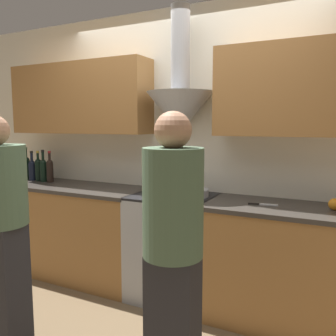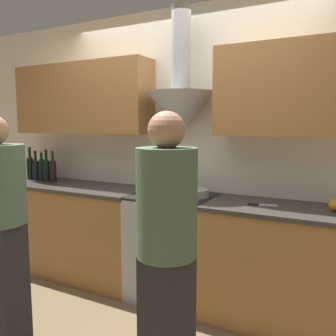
{
  "view_description": "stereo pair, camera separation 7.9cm",
  "coord_description": "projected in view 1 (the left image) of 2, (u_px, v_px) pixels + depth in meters",
  "views": [
    {
      "loc": [
        1.32,
        -2.4,
        1.54
      ],
      "look_at": [
        0.0,
        0.23,
        1.18
      ],
      "focal_mm": 38.0,
      "sensor_mm": 36.0,
      "label": 1
    },
    {
      "loc": [
        1.39,
        -2.36,
        1.54
      ],
      "look_at": [
        0.0,
        0.23,
        1.18
      ],
      "focal_mm": 38.0,
      "sensor_mm": 36.0,
      "label": 2
    }
  ],
  "objects": [
    {
      "name": "ground_plane",
      "position": [
        155.0,
        314.0,
        2.9
      ],
      "size": [
        12.0,
        12.0,
        0.0
      ],
      "primitive_type": "plane",
      "color": "brown"
    },
    {
      "name": "wine_bottle_0",
      "position": [
        26.0,
        167.0,
        3.94
      ],
      "size": [
        0.08,
        0.08,
        0.36
      ],
      "color": "black",
      "rests_on": "counter_left"
    },
    {
      "name": "wine_bottle_4",
      "position": [
        50.0,
        169.0,
        3.78
      ],
      "size": [
        0.07,
        0.07,
        0.33
      ],
      "color": "black",
      "rests_on": "counter_left"
    },
    {
      "name": "orange_fruit",
      "position": [
        334.0,
        204.0,
        2.55
      ],
      "size": [
        0.08,
        0.08,
        0.08
      ],
      "color": "orange",
      "rests_on": "counter_right"
    },
    {
      "name": "person_foreground_right",
      "position": [
        173.0,
        252.0,
        1.82
      ],
      "size": [
        0.31,
        0.31,
        1.61
      ],
      "color": "#28282D",
      "rests_on": "ground_plane"
    },
    {
      "name": "counter_left",
      "position": [
        74.0,
        230.0,
        3.65
      ],
      "size": [
        1.6,
        0.62,
        0.93
      ],
      "color": "#9E6B38",
      "rests_on": "ground_plane"
    },
    {
      "name": "wine_bottle_3",
      "position": [
        43.0,
        169.0,
        3.81
      ],
      "size": [
        0.07,
        0.07,
        0.34
      ],
      "color": "black",
      "rests_on": "counter_left"
    },
    {
      "name": "wine_bottle_1",
      "position": [
        32.0,
        169.0,
        3.9
      ],
      "size": [
        0.08,
        0.08,
        0.32
      ],
      "color": "black",
      "rests_on": "counter_left"
    },
    {
      "name": "wine_bottle_2",
      "position": [
        38.0,
        168.0,
        3.87
      ],
      "size": [
        0.07,
        0.07,
        0.33
      ],
      "color": "black",
      "rests_on": "counter_left"
    },
    {
      "name": "counter_right",
      "position": [
        279.0,
        265.0,
        2.74
      ],
      "size": [
        1.14,
        0.62,
        0.93
      ],
      "color": "#9E6B38",
      "rests_on": "ground_plane"
    },
    {
      "name": "wall_back",
      "position": [
        177.0,
        131.0,
        3.29
      ],
      "size": [
        8.4,
        0.59,
        2.6
      ],
      "color": "silver",
      "rests_on": "ground_plane"
    },
    {
      "name": "stock_pot",
      "position": [
        157.0,
        184.0,
        3.14
      ],
      "size": [
        0.24,
        0.24,
        0.18
      ],
      "color": "#A8AAAF",
      "rests_on": "stove_range"
    },
    {
      "name": "mixing_bowl",
      "position": [
        191.0,
        192.0,
        3.04
      ],
      "size": [
        0.29,
        0.29,
        0.06
      ],
      "color": "#A8AAAF",
      "rests_on": "stove_range"
    },
    {
      "name": "stove_range",
      "position": [
        173.0,
        246.0,
        3.14
      ],
      "size": [
        0.7,
        0.6,
        0.93
      ],
      "color": "#A8AAAF",
      "rests_on": "ground_plane"
    },
    {
      "name": "chefs_knife",
      "position": [
        263.0,
        204.0,
        2.72
      ],
      "size": [
        0.22,
        0.07,
        0.01
      ],
      "rotation": [
        0.0,
        0.0,
        0.21
      ],
      "color": "silver",
      "rests_on": "counter_right"
    }
  ]
}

